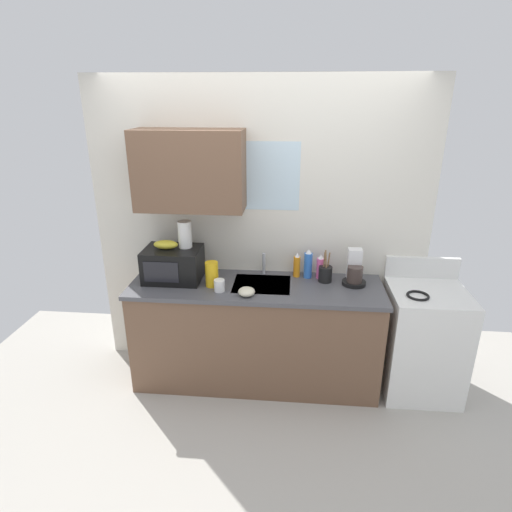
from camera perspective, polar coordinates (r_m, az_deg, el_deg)
ground_plane at (r=3.04m, az=-2.38°, el=-29.79°), size 5.22×4.40×0.02m
kitchen_wall_assembly at (r=3.57m, az=-1.18°, el=4.93°), size 2.82×0.42×2.50m
counter_unit at (r=3.64m, az=0.02°, el=-10.20°), size 2.05×0.63×0.90m
sink_faucet at (r=3.61m, az=1.07°, el=-1.00°), size 0.03×0.03×0.19m
stove_range at (r=3.79m, az=21.45°, el=-10.48°), size 0.60×0.60×1.08m
microwave at (r=3.55m, az=-11.09°, el=-1.09°), size 0.46×0.35×0.27m
banana_bunch at (r=3.51m, az=-12.06°, el=1.52°), size 0.20×0.11×0.07m
paper_towel_roll at (r=3.49m, az=-9.56°, el=2.90°), size 0.11×0.11×0.22m
coffee_maker at (r=3.52m, az=13.10°, el=-2.00°), size 0.19×0.21×0.28m
dish_soap_bottle_orange at (r=3.57m, az=5.51°, el=-1.27°), size 0.06×0.06×0.21m
dish_soap_bottle_blue at (r=3.55m, az=7.02°, el=-1.11°), size 0.07×0.07×0.25m
dish_soap_bottle_pink at (r=3.56m, az=8.64°, el=-1.50°), size 0.06×0.06×0.21m
cereal_canister at (r=3.40m, az=-5.97°, el=-2.45°), size 0.10×0.10×0.20m
mug_white at (r=3.32m, az=-4.95°, el=-3.97°), size 0.08×0.08×0.09m
utensil_crock at (r=3.51m, az=9.31°, el=-2.34°), size 0.11×0.11×0.28m
small_bowl at (r=3.25m, az=-1.28°, el=-4.81°), size 0.13×0.13×0.06m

